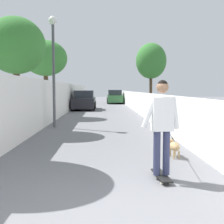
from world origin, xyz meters
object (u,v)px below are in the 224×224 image
object	(u,v)px
tree_left_near	(16,46)
tree_left_distant	(45,59)
person_skateboarder	(162,120)
skateboard	(161,175)
car_far	(115,97)
tree_right_mid	(151,61)
dog	(174,146)
lamp_post	(53,53)
car_near	(84,101)

from	to	relation	value
tree_left_near	tree_left_distant	world-z (taller)	tree_left_distant
tree_left_near	person_skateboarder	size ratio (longest dim) A/B	2.53
skateboard	tree_left_near	bearing A→B (deg)	36.85
person_skateboarder	car_far	distance (m)	26.97
tree_right_mid	skateboard	xyz separation A→B (m)	(-17.41, 2.79, -3.82)
skateboard	dog	distance (m)	1.77
person_skateboarder	dog	world-z (taller)	person_skateboarder
lamp_post	skateboard	xyz separation A→B (m)	(-7.09, -3.20, -3.13)
skateboard	car_far	bearing A→B (deg)	-0.57
skateboard	lamp_post	bearing A→B (deg)	24.31
tree_left_distant	skateboard	distance (m)	12.68
dog	car_far	bearing A→B (deg)	0.88
skateboard	car_near	distance (m)	17.62
tree_left_near	tree_right_mid	world-z (taller)	tree_right_mid
tree_right_mid	person_skateboarder	bearing A→B (deg)	170.89
tree_left_near	person_skateboarder	xyz separation A→B (m)	(-5.91, -4.43, -2.19)
dog	tree_left_distant	bearing A→B (deg)	27.48
lamp_post	dog	xyz separation A→B (m)	(-5.45, -3.86, -2.93)
tree_right_mid	dog	distance (m)	16.32
person_skateboarder	tree_left_distant	bearing A→B (deg)	21.20
skateboard	person_skateboarder	xyz separation A→B (m)	(-0.00, 0.00, 1.04)
car_far	person_skateboarder	bearing A→B (deg)	179.43
tree_left_distant	dog	world-z (taller)	tree_left_distant
tree_left_distant	lamp_post	world-z (taller)	lamp_post
tree_right_mid	lamp_post	distance (m)	11.95
tree_left_distant	skateboard	size ratio (longest dim) A/B	5.51
person_skateboarder	car_near	world-z (taller)	person_skateboarder
tree_left_near	tree_right_mid	distance (m)	13.59
skateboard	car_near	xyz separation A→B (m)	(17.42, 2.60, 0.65)
tree_left_distant	car_far	bearing A→B (deg)	-16.78
skateboard	dog	bearing A→B (deg)	-21.89
tree_right_mid	tree_left_distant	size ratio (longest dim) A/B	1.19
tree_left_distant	lamp_post	bearing A→B (deg)	-164.19
tree_left_distant	car_near	xyz separation A→B (m)	(6.01, -1.82, -2.70)
tree_right_mid	person_skateboarder	xyz separation A→B (m)	(-17.41, 2.79, -2.78)
tree_left_near	car_far	distance (m)	21.73
tree_left_near	car_near	size ratio (longest dim) A/B	1.06
person_skateboarder	car_far	bearing A→B (deg)	-0.57
person_skateboarder	lamp_post	bearing A→B (deg)	24.31
tree_right_mid	car_far	world-z (taller)	tree_right_mid
car_near	tree_left_distant	bearing A→B (deg)	163.13
dog	car_far	size ratio (longest dim) A/B	0.45
person_skateboarder	car_far	size ratio (longest dim) A/B	0.40
car_near	tree_right_mid	bearing A→B (deg)	-90.11
skateboard	dog	size ratio (longest dim) A/B	0.41
lamp_post	car_far	distance (m)	20.33
lamp_post	skateboard	size ratio (longest dim) A/B	5.83
lamp_post	car_far	size ratio (longest dim) A/B	1.08
tree_right_mid	lamp_post	size ratio (longest dim) A/B	1.13
car_far	car_near	bearing A→B (deg)	163.28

